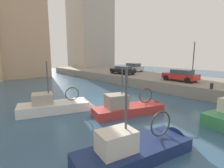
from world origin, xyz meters
TOP-DOWN VIEW (x-y plane):
  - water_surface at (0.00, 0.00)m, footprint 80.00×80.00m
  - quay_wall at (11.50, 0.00)m, footprint 9.00×56.00m
  - fishing_boat_red at (-0.69, -3.43)m, footprint 6.32×3.28m
  - fishing_boat_navy at (-4.51, -7.52)m, footprint 6.30×2.82m
  - fishing_boat_white at (-4.66, 0.68)m, footprint 6.19×3.58m
  - parked_car_red at (9.56, -1.75)m, footprint 2.06×4.04m
  - parked_car_black at (9.47, 7.99)m, footprint 2.04×4.23m
  - parked_car_silver at (13.97, 9.98)m, footprint 2.19×4.46m
  - mooring_bollard_north at (7.35, -6.00)m, footprint 0.28×0.28m
  - quay_streetlamp at (13.00, -1.55)m, footprint 0.36×0.36m
  - waterfront_building_west at (-1.94, 25.14)m, footprint 11.09×7.20m
  - waterfront_building_west_mid at (16.41, 27.09)m, footprint 9.80×8.52m

SIDE VIEW (x-z plane):
  - water_surface at x=0.00m, z-range 0.00..0.00m
  - fishing_boat_navy at x=-4.51m, z-range -2.24..2.50m
  - fishing_boat_white at x=-4.66m, z-range -2.24..2.50m
  - fishing_boat_red at x=-0.69m, z-range -1.96..2.28m
  - quay_wall at x=11.50m, z-range 0.00..1.20m
  - mooring_bollard_north at x=7.35m, z-range 1.20..1.75m
  - parked_car_black at x=9.47m, z-range 1.23..2.50m
  - parked_car_red at x=9.56m, z-range 1.22..2.61m
  - parked_car_silver at x=13.97m, z-range 1.21..2.69m
  - quay_streetlamp at x=13.00m, z-range 2.04..6.87m
  - waterfront_building_west at x=-1.94m, z-range 0.02..17.41m
  - waterfront_building_west_mid at x=16.41m, z-range 0.02..18.59m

